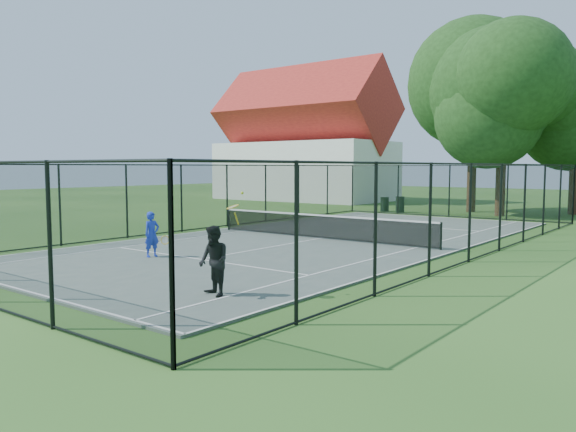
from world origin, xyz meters
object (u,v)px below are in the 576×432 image
Objects in this scene: player_blue at (152,234)px; player_black at (214,261)px; trash_bin_right at (400,204)px; trash_bin_left at (385,204)px; tennis_net at (320,225)px.

player_blue is 0.63× the size of player_black.
trash_bin_right is at bearing 95.76° from player_blue.
player_blue is at bearing -81.18° from trash_bin_left.
tennis_net is 9.92× the size of trash_bin_right.
trash_bin_right reaches higher than trash_bin_left.
tennis_net is 10.83× the size of trash_bin_left.
trash_bin_left is 1.19m from trash_bin_right.
trash_bin_left is at bearing 110.01° from player_black.
player_black reaches higher than tennis_net.
trash_bin_left is at bearing 172.04° from trash_bin_right.
tennis_net is at bearing -71.21° from trash_bin_left.
trash_bin_right is at bearing -7.96° from trash_bin_left.
trash_bin_right is at bearing 107.60° from player_black.
trash_bin_right is 0.71× the size of player_blue.
tennis_net is 10.32m from player_black.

